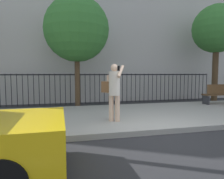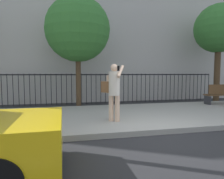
% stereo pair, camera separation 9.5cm
% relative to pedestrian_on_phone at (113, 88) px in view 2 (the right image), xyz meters
% --- Properties ---
extents(ground_plane, '(60.00, 60.00, 0.00)m').
position_rel_pedestrian_on_phone_xyz_m(ground_plane, '(1.05, -1.20, -1.17)').
color(ground_plane, '#28282B').
extents(sidewalk, '(28.00, 4.40, 0.15)m').
position_rel_pedestrian_on_phone_xyz_m(sidewalk, '(1.05, 1.00, -1.10)').
color(sidewalk, '#9E9B93').
rests_on(sidewalk, ground).
extents(building_facade, '(28.00, 4.00, 11.61)m').
position_rel_pedestrian_on_phone_xyz_m(building_facade, '(1.05, 7.30, 4.63)').
color(building_facade, '#BCB7B2').
rests_on(building_facade, ground).
extents(iron_fence, '(12.03, 0.04, 1.60)m').
position_rel_pedestrian_on_phone_xyz_m(iron_fence, '(1.05, 4.70, -0.15)').
color(iron_fence, black).
rests_on(iron_fence, ground).
extents(pedestrian_on_phone, '(0.72, 0.62, 1.75)m').
position_rel_pedestrian_on_phone_xyz_m(pedestrian_on_phone, '(0.00, 0.00, 0.00)').
color(pedestrian_on_phone, beige).
rests_on(pedestrian_on_phone, sidewalk).
extents(street_bench, '(1.60, 0.45, 0.95)m').
position_rel_pedestrian_on_phone_xyz_m(street_bench, '(5.82, 2.20, -0.52)').
color(street_bench, brown).
rests_on(street_bench, sidewalk).
extents(street_tree_near, '(2.94, 2.94, 5.08)m').
position_rel_pedestrian_on_phone_xyz_m(street_tree_near, '(-0.84, 3.52, 2.43)').
color(street_tree_near, '#4C3823').
rests_on(street_tree_near, ground).
extents(street_tree_far, '(2.53, 2.53, 5.25)m').
position_rel_pedestrian_on_phone_xyz_m(street_tree_far, '(6.50, 3.38, 2.77)').
color(street_tree_far, '#4C3823').
rests_on(street_tree_far, ground).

